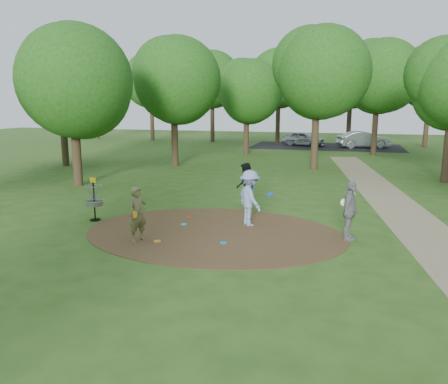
# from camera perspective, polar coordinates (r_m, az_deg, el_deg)

# --- Properties ---
(ground) EXTENTS (100.00, 100.00, 0.00)m
(ground) POSITION_cam_1_polar(r_m,az_deg,el_deg) (14.07, -1.34, -5.34)
(ground) COLOR #2D5119
(ground) RESTS_ON ground
(dirt_clearing) EXTENTS (8.40, 8.40, 0.02)m
(dirt_clearing) POSITION_cam_1_polar(r_m,az_deg,el_deg) (14.07, -1.34, -5.30)
(dirt_clearing) COLOR #47301C
(dirt_clearing) RESTS_ON ground
(footpath) EXTENTS (7.55, 39.89, 0.01)m
(footpath) POSITION_cam_1_polar(r_m,az_deg,el_deg) (15.62, 24.57, -4.67)
(footpath) COLOR #8C7A5B
(footpath) RESTS_ON ground
(parking_lot) EXTENTS (14.00, 8.00, 0.01)m
(parking_lot) POSITION_cam_1_polar(r_m,az_deg,el_deg) (43.10, 13.17, 5.81)
(parking_lot) COLOR black
(parking_lot) RESTS_ON ground
(player_observer_with_disc) EXTENTS (0.66, 0.72, 1.66)m
(player_observer_with_disc) POSITION_cam_1_polar(r_m,az_deg,el_deg) (13.28, -11.20, -2.86)
(player_observer_with_disc) COLOR olive
(player_observer_with_disc) RESTS_ON ground
(player_throwing_with_disc) EXTENTS (1.46, 1.39, 1.90)m
(player_throwing_with_disc) POSITION_cam_1_polar(r_m,az_deg,el_deg) (14.70, 3.40, -0.80)
(player_throwing_with_disc) COLOR #7D92BA
(player_throwing_with_disc) RESTS_ON ground
(player_walking_with_disc) EXTENTS (0.87, 1.01, 1.81)m
(player_walking_with_disc) POSITION_cam_1_polar(r_m,az_deg,el_deg) (17.12, 2.79, 0.82)
(player_walking_with_disc) COLOR black
(player_walking_with_disc) RESTS_ON ground
(player_waiting_with_disc) EXTENTS (0.66, 1.13, 1.81)m
(player_waiting_with_disc) POSITION_cam_1_polar(r_m,az_deg,el_deg) (13.63, 16.10, -2.42)
(player_waiting_with_disc) COLOR gray
(player_waiting_with_disc) RESTS_ON ground
(disc_ground_cyan) EXTENTS (0.22, 0.22, 0.02)m
(disc_ground_cyan) POSITION_cam_1_polar(r_m,az_deg,el_deg) (14.99, -5.26, -4.21)
(disc_ground_cyan) COLOR #1AB8D1
(disc_ground_cyan) RESTS_ON dirt_clearing
(disc_ground_blue) EXTENTS (0.22, 0.22, 0.02)m
(disc_ground_blue) POSITION_cam_1_polar(r_m,az_deg,el_deg) (13.00, -0.05, -6.64)
(disc_ground_blue) COLOR #0C83CE
(disc_ground_blue) RESTS_ON dirt_clearing
(disc_ground_red) EXTENTS (0.22, 0.22, 0.02)m
(disc_ground_red) POSITION_cam_1_polar(r_m,az_deg,el_deg) (15.87, -4.61, -3.31)
(disc_ground_red) COLOR #C03713
(disc_ground_red) RESTS_ON dirt_clearing
(car_left) EXTENTS (4.30, 2.45, 1.38)m
(car_left) POSITION_cam_1_polar(r_m,az_deg,el_deg) (43.33, 10.35, 6.86)
(car_left) COLOR #AEB1B6
(car_left) RESTS_ON ground
(car_right) EXTENTS (4.93, 3.02, 1.53)m
(car_right) POSITION_cam_1_polar(r_m,az_deg,el_deg) (42.63, 17.75, 6.53)
(car_right) COLOR #ACADB4
(car_right) RESTS_ON ground
(disc_ground_orange) EXTENTS (0.22, 0.22, 0.02)m
(disc_ground_orange) POSITION_cam_1_polar(r_m,az_deg,el_deg) (13.29, -8.71, -6.36)
(disc_ground_orange) COLOR orange
(disc_ground_orange) RESTS_ON dirt_clearing
(disc_golf_basket) EXTENTS (0.63, 0.63, 1.54)m
(disc_golf_basket) POSITION_cam_1_polar(r_m,az_deg,el_deg) (15.99, -16.63, -0.53)
(disc_golf_basket) COLOR black
(disc_golf_basket) RESTS_ON ground
(tree_ring) EXTENTS (37.12, 45.31, 8.76)m
(tree_ring) POSITION_cam_1_polar(r_m,az_deg,el_deg) (21.90, 9.43, 14.08)
(tree_ring) COLOR #332316
(tree_ring) RESTS_ON ground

